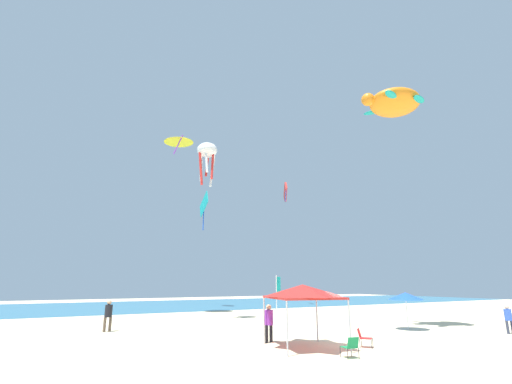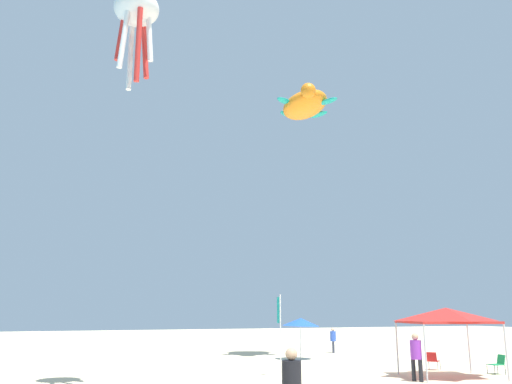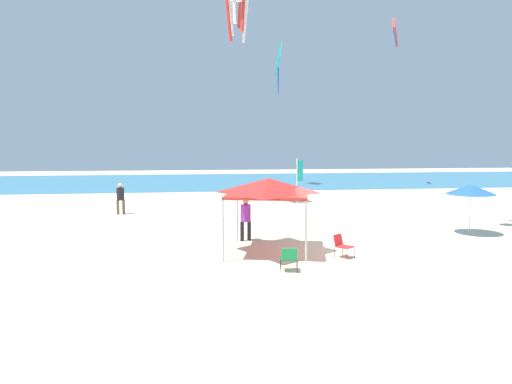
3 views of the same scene
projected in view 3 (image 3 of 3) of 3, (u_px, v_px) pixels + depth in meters
The scene contains 11 objects.
ground at pixel (325, 253), 17.02m from camera, with size 120.00×120.00×0.10m, color beige.
ocean_strip at pixel (235, 181), 52.52m from camera, with size 120.00×25.57×0.02m, color teal.
canopy_tent at pixel (268, 187), 16.76m from camera, with size 3.69×4.05×2.83m.
beach_umbrella at pixel (471, 189), 20.24m from camera, with size 2.12×2.12×2.34m.
folding_chair_right_of_tent at pixel (289, 257), 14.23m from camera, with size 0.62×0.70×0.82m.
folding_chair_near_cooler at pixel (342, 244), 16.17m from camera, with size 0.79×0.81×0.82m.
banner_flag at pixel (298, 184), 23.61m from camera, with size 0.36×0.06×3.39m.
person_near_umbrella at pixel (120, 196), 26.30m from camera, with size 0.49×0.44×1.86m.
person_beachcomber at pixel (246, 216), 18.92m from camera, with size 0.48×0.44×1.83m.
kite_parafoil_red at pixel (395, 33), 44.82m from camera, with size 1.97×3.33×2.20m.
kite_diamond_teal at pixel (278, 62), 44.85m from camera, with size 0.73×3.63×5.17m.
Camera 3 is at (-5.01, -16.15, 4.01)m, focal length 31.21 mm.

